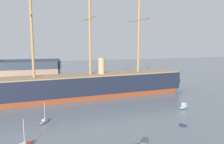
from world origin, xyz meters
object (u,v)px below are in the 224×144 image
(sailboat_alongside_bow, at_px, (44,121))
(tall_ship, at_px, (91,85))
(dinghy_far_right, at_px, (179,92))
(dinghy_distant_centre, at_px, (98,92))
(motorboat_alongside_stern, at_px, (184,106))
(dinghy_mid_right, at_px, (183,125))
(sailboat_far_left, at_px, (3,102))

(sailboat_alongside_bow, bearing_deg, tall_ship, 54.65)
(dinghy_far_right, bearing_deg, dinghy_distant_centre, 164.80)
(sailboat_alongside_bow, xyz_separation_m, dinghy_far_right, (46.56, 17.56, -0.14))
(tall_ship, xyz_separation_m, motorboat_alongside_stern, (22.63, -19.69, -3.50))
(dinghy_distant_centre, bearing_deg, dinghy_far_right, -15.20)
(dinghy_distant_centre, bearing_deg, sailboat_alongside_bow, -125.84)
(sailboat_alongside_bow, bearing_deg, dinghy_mid_right, -19.64)
(tall_ship, height_order, sailboat_alongside_bow, tall_ship)
(sailboat_far_left, bearing_deg, tall_ship, 1.83)
(dinghy_mid_right, distance_m, dinghy_far_right, 32.86)
(dinghy_far_right, xyz_separation_m, dinghy_distant_centre, (-28.32, 7.69, 0.01))
(motorboat_alongside_stern, bearing_deg, sailboat_alongside_bow, -178.60)
(dinghy_mid_right, distance_m, motorboat_alongside_stern, 13.82)
(tall_ship, height_order, dinghy_mid_right, tall_ship)
(dinghy_far_right, bearing_deg, sailboat_alongside_bow, -159.34)
(motorboat_alongside_stern, distance_m, dinghy_distant_centre, 30.88)
(motorboat_alongside_stern, relative_size, dinghy_far_right, 1.80)
(tall_ship, xyz_separation_m, sailboat_alongside_bow, (-14.61, -20.60, -3.65))
(sailboat_alongside_bow, bearing_deg, dinghy_far_right, 20.66)
(sailboat_alongside_bow, distance_m, dinghy_distant_centre, 31.15)
(motorboat_alongside_stern, height_order, dinghy_far_right, motorboat_alongside_stern)
(dinghy_mid_right, height_order, dinghy_distant_centre, dinghy_distant_centre)
(sailboat_alongside_bow, relative_size, motorboat_alongside_stern, 1.20)
(motorboat_alongside_stern, xyz_separation_m, dinghy_distant_centre, (-19.00, 24.34, -0.28))
(sailboat_far_left, bearing_deg, dinghy_distant_centre, 10.23)
(dinghy_mid_right, xyz_separation_m, dinghy_far_right, (17.07, 28.08, 0.04))
(tall_ship, height_order, sailboat_far_left, tall_ship)
(tall_ship, relative_size, dinghy_distant_centre, 31.77)
(motorboat_alongside_stern, bearing_deg, sailboat_far_left, 159.18)
(dinghy_mid_right, bearing_deg, sailboat_far_left, 144.08)
(tall_ship, distance_m, dinghy_mid_right, 34.70)
(tall_ship, xyz_separation_m, dinghy_far_right, (31.94, -3.04, -3.80))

